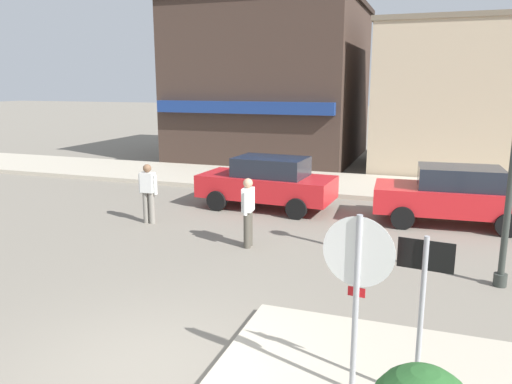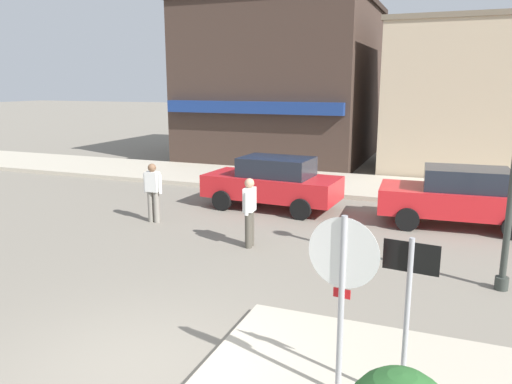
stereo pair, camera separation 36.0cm
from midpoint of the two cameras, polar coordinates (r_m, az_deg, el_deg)
ground_plane at (r=7.06m, az=-11.94°, el=-19.63°), size 160.00×160.00×0.00m
kerb_far at (r=18.51m, az=10.41°, el=0.84°), size 80.00×4.00×0.15m
stop_sign at (r=5.79m, az=11.61°, el=-10.17°), size 0.82×0.12×2.30m
one_way_sign at (r=5.89m, az=18.67°, el=-12.15°), size 0.60×0.09×2.10m
parked_car_nearest at (r=14.91m, az=2.65°, el=1.15°), size 4.10×2.07×1.56m
parked_car_second at (r=14.15m, az=22.99°, el=-0.45°), size 4.10×2.07×1.56m
pedestrian_crossing_near at (r=11.37m, az=0.16°, el=-2.10°), size 0.25×0.56×1.61m
pedestrian_crossing_far at (r=13.66m, az=-10.96°, el=0.13°), size 0.55×0.22×1.61m
building_corner_shop at (r=25.30m, az=3.70°, el=12.41°), size 8.52×9.02×7.47m
building_storefront_left_near at (r=22.93m, az=25.36°, el=9.67°), size 8.06×6.01×6.19m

